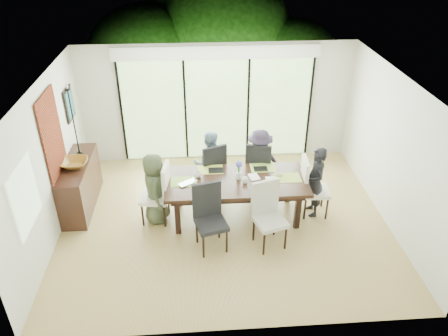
{
  "coord_description": "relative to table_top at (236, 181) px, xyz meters",
  "views": [
    {
      "loc": [
        -0.49,
        -6.58,
        5.02
      ],
      "look_at": [
        0.0,
        0.25,
        1.0
      ],
      "focal_mm": 35.0,
      "sensor_mm": 36.0,
      "label": 1
    }
  ],
  "objects": [
    {
      "name": "table_apron",
      "position": [
        -0.0,
        0.0,
        -0.1
      ],
      "size": [
        2.37,
        0.97,
        0.11
      ],
      "primitive_type": "cube",
      "color": "black",
      "rests_on": "floor"
    },
    {
      "name": "table_leg_fl",
      "position": [
        -1.08,
        -0.43,
        -0.4
      ],
      "size": [
        0.1,
        0.1,
        0.74
      ],
      "primitive_type": "cube",
      "color": "black",
      "rests_on": "floor"
    },
    {
      "name": "hyacinth_stems",
      "position": [
        0.05,
        0.05,
        0.23
      ],
      "size": [
        0.04,
        0.04,
        0.17
      ],
      "primitive_type": "cylinder",
      "color": "#337226",
      "rests_on": "table_top"
    },
    {
      "name": "table_leg_fr",
      "position": [
        1.08,
        -0.43,
        -0.4
      ],
      "size": [
        0.1,
        0.1,
        0.74
      ],
      "primitive_type": "cube",
      "color": "black",
      "rests_on": "floor"
    },
    {
      "name": "cup_b",
      "position": [
        0.15,
        -0.1,
        0.08
      ],
      "size": [
        0.15,
        0.15,
        0.1
      ],
      "primitive_type": "imported",
      "rotation": [
        0.0,
        0.0,
        2.3
      ],
      "color": "white",
      "rests_on": "table_top"
    },
    {
      "name": "mullion_a",
      "position": [
        -2.31,
        2.33,
        0.42
      ],
      "size": [
        0.05,
        0.04,
        2.3
      ],
      "primitive_type": "cube",
      "color": "black",
      "rests_on": "wall_back"
    },
    {
      "name": "laptop",
      "position": [
        -0.85,
        -0.1,
        0.05
      ],
      "size": [
        0.42,
        0.39,
        0.03
      ],
      "primitive_type": "imported",
      "rotation": [
        0.0,
        0.0,
        0.61
      ],
      "color": "silver",
      "rests_on": "table_top"
    },
    {
      "name": "person_far_left",
      "position": [
        -0.45,
        0.83,
        -0.08
      ],
      "size": [
        0.66,
        0.43,
        1.39
      ],
      "primitive_type": "imported",
      "rotation": [
        0.0,
        0.0,
        3.11
      ],
      "color": "#7391A7",
      "rests_on": "floor"
    },
    {
      "name": "hyacinth_blooms",
      "position": [
        0.05,
        0.05,
        0.33
      ],
      "size": [
        0.12,
        0.12,
        0.12
      ],
      "primitive_type": "sphere",
      "color": "#4B4BBB",
      "rests_on": "table_top"
    },
    {
      "name": "mullion_d",
      "position": [
        1.89,
        2.33,
        0.42
      ],
      "size": [
        0.05,
        0.04,
        2.3
      ],
      "primitive_type": "cube",
      "color": "black",
      "rests_on": "wall_back"
    },
    {
      "name": "candle",
      "position": [
        -2.97,
        0.93,
        1.57
      ],
      "size": [
        0.04,
        0.04,
        0.11
      ],
      "primitive_type": "cylinder",
      "color": "silver",
      "rests_on": "sideboard"
    },
    {
      "name": "person_far_right",
      "position": [
        0.55,
        0.83,
        -0.08
      ],
      "size": [
        0.73,
        0.55,
        1.39
      ],
      "primitive_type": "imported",
      "rotation": [
        0.0,
        0.0,
        3.38
      ],
      "color": "#272030",
      "rests_on": "floor"
    },
    {
      "name": "deck",
      "position": [
        -0.21,
        3.27,
        -0.83
      ],
      "size": [
        6.0,
        1.8,
        0.1
      ],
      "primitive_type": "cube",
      "color": "brown",
      "rests_on": "ground"
    },
    {
      "name": "rail_top",
      "position": [
        -0.21,
        4.07,
        -0.23
      ],
      "size": [
        6.0,
        0.08,
        0.06
      ],
      "primitive_type": "cube",
      "color": "brown",
      "rests_on": "deck"
    },
    {
      "name": "placemat_far_l",
      "position": [
        -0.45,
        0.4,
        0.04
      ],
      "size": [
        0.47,
        0.34,
        0.01
      ],
      "primitive_type": "cube",
      "color": "#9FB13F",
      "rests_on": "table_top"
    },
    {
      "name": "wall_back",
      "position": [
        -0.21,
        2.38,
        0.57
      ],
      "size": [
        6.0,
        0.02,
        2.7
      ],
      "primitive_type": "cube",
      "color": "beige",
      "rests_on": "floor"
    },
    {
      "name": "wall_left",
      "position": [
        -3.22,
        -0.13,
        0.57
      ],
      "size": [
        0.02,
        5.0,
        2.7
      ],
      "primitive_type": "cube",
      "color": "silver",
      "rests_on": "floor"
    },
    {
      "name": "art_canvas",
      "position": [
        -3.16,
        1.57,
        0.97
      ],
      "size": [
        0.01,
        0.45,
        0.55
      ],
      "primitive_type": "cube",
      "color": "#1A4954",
      "rests_on": "wall_left"
    },
    {
      "name": "placemat_right",
      "position": [
        0.95,
        0.0,
        0.04
      ],
      "size": [
        0.47,
        0.34,
        0.01
      ],
      "primitive_type": "cube",
      "color": "#8FA63B",
      "rests_on": "table_top"
    },
    {
      "name": "tablet_far_r",
      "position": [
        0.5,
        0.35,
        0.04
      ],
      "size": [
        0.26,
        0.18,
        0.01
      ],
      "primitive_type": "cube",
      "color": "black",
      "rests_on": "table_top"
    },
    {
      "name": "papers",
      "position": [
        0.7,
        -0.05,
        0.03
      ],
      "size": [
        0.32,
        0.24,
        0.0
      ],
      "primitive_type": "cube",
      "color": "white",
      "rests_on": "table_top"
    },
    {
      "name": "placemat_left",
      "position": [
        -0.95,
        0.0,
        0.04
      ],
      "size": [
        0.47,
        0.34,
        0.01
      ],
      "primitive_type": "cube",
      "color": "#75A33A",
      "rests_on": "table_top"
    },
    {
      "name": "cup_c",
      "position": [
        0.8,
        0.1,
        0.08
      ],
      "size": [
        0.19,
        0.19,
        0.1
      ],
      "primitive_type": "imported",
      "rotation": [
        0.0,
        0.0,
        3.85
      ],
      "color": "white",
      "rests_on": "table_top"
    },
    {
      "name": "chair_near_right",
      "position": [
        0.5,
        -0.87,
        -0.18
      ],
      "size": [
        0.62,
        0.62,
        1.18
      ],
      "primitive_type": null,
      "rotation": [
        0.0,
        0.0,
        0.31
      ],
      "color": "beige",
      "rests_on": "floor"
    },
    {
      "name": "person_right_end",
      "position": [
        1.48,
        0.0,
        -0.08
      ],
      "size": [
        0.44,
        0.67,
        1.39
      ],
      "primitive_type": "imported",
      "rotation": [
        0.0,
        0.0,
        -1.52
      ],
      "color": "black",
      "rests_on": "floor"
    },
    {
      "name": "tapestry",
      "position": [
        -3.18,
        0.27,
        0.92
      ],
      "size": [
        0.02,
        1.0,
        1.5
      ],
      "primitive_type": "cube",
      "color": "maroon",
      "rests_on": "wall_left"
    },
    {
      "name": "art_frame",
      "position": [
        -3.18,
        1.57,
        0.97
      ],
      "size": [
        0.03,
        0.55,
        0.65
      ],
      "primitive_type": "cube",
      "color": "black",
      "rests_on": "wall_left"
    },
    {
      "name": "platter_base",
      "position": [
        -0.55,
        -0.3,
        0.05
      ],
      "size": [
        0.28,
        0.28,
        0.03
      ],
      "primitive_type": "cube",
      "color": "white",
      "rests_on": "table_top"
    },
    {
      "name": "placemat_paper",
      "position": [
        -0.55,
        -0.3,
        0.04
      ],
      "size": [
        0.47,
        0.34,
        0.01
      ],
      "primitive_type": "cube",
      "color": "white",
      "rests_on": "table_top"
    },
    {
      "name": "vase",
      "position": [
        0.05,
        0.05,
        0.1
      ],
      "size": [
        0.09,
        0.09,
        0.13
      ],
      "primitive_type": "cylinder",
      "color": "silver",
      "rests_on": "table_top"
    },
    {
      "name": "foliage_mid",
      "position": [
        0.19,
        5.67,
        1.02
      ],
      "size": [
        4.0,
        4.0,
        4.0
      ],
      "primitive_type": "sphere",
      "color": "#14380F",
      "rests_on": "ground"
    },
    {
      "name": "placemat_far_r",
      "position": [
        0.55,
        0.4,
        0.04
      ],
      "size": [
        0.47,
        0.34,
        0.01
      ],
      "primitive_type": "cube",
      "color": "#8DB641",
      "rests_on": "table_top"
    },
    {
      "name": "table_leg_br",
      "position": [
        1.08,
        0.43,
        -0.4
      ],
      "size": [
        0.1,
        0.1,
        0.74
      ],
      "primitive_type": "cube",
      "color": "black",
      "rests_on": "floor"
    },
    {
      "name": "wall_front",
      "position": [
        -0.21,
        -2.64,
        0.57
      ],
      "size": [
        6.0,
        0.02,
        2.7
      ],
      "primitive_type": "cube",
      "color": "silver",
      "rests_on": "floor"
    },
    {
      "name": "candlestick_shaft",
      "position": [
        -2.97,
        0.93,
        0.85
      ],
      "size": [
        0.03,
        0.03,
        1.31
      ],
      "primitive_type": "cylinder",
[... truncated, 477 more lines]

